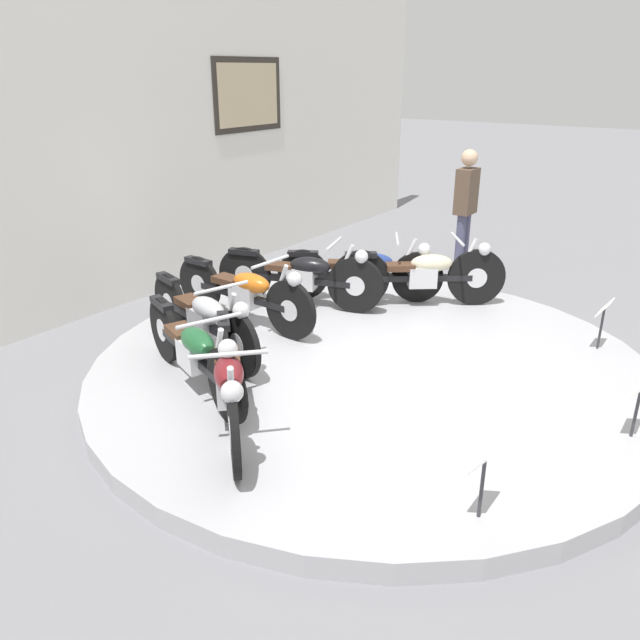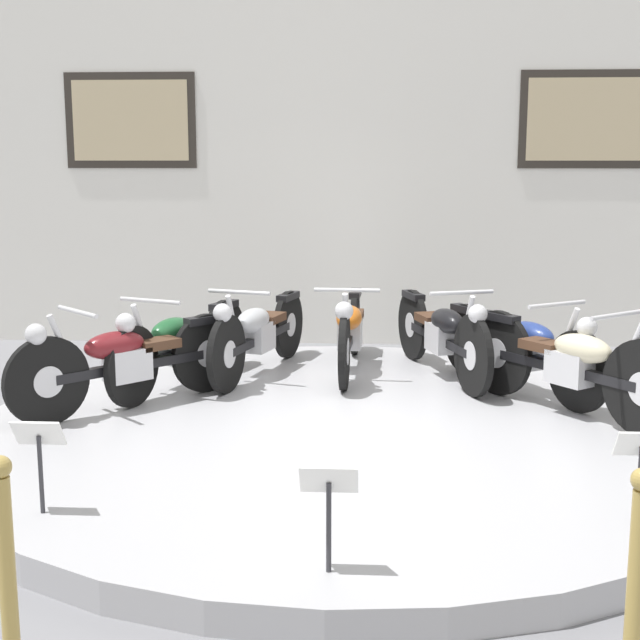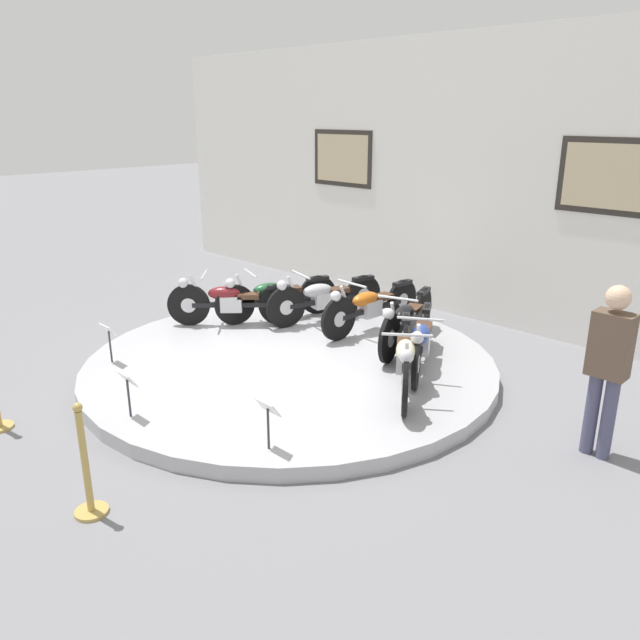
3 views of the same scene
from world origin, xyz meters
name	(u,v)px [view 2 (image 2 of 3)]	position (x,y,z in m)	size (l,w,h in m)	color
ground_plane	(344,446)	(0.00, 0.00, 0.00)	(60.00, 60.00, 0.00)	slate
display_platform	(344,435)	(0.00, 0.00, 0.08)	(5.27, 5.27, 0.17)	#ADADB2
back_wall	(356,141)	(0.00, 3.65, 2.19)	(14.00, 0.22, 4.37)	white
motorcycle_maroon	(127,358)	(-1.62, 0.30, 0.55)	(1.42, 1.46, 0.79)	black
motorcycle_green	(179,342)	(-1.37, 0.94, 0.54)	(0.79, 1.85, 0.78)	black
motorcycle_silver	(258,331)	(-0.79, 1.41, 0.55)	(0.68, 1.91, 0.79)	black
motorcycle_orange	(350,329)	(0.00, 1.58, 0.55)	(0.54, 1.98, 0.79)	black
motorcycle_black	(442,332)	(0.79, 1.41, 0.56)	(0.72, 1.92, 0.80)	black
motorcycle_blue	(522,346)	(1.38, 0.94, 0.54)	(1.05, 1.71, 0.78)	black
motorcycle_cream	(570,362)	(1.62, 0.30, 0.57)	(1.27, 1.64, 0.81)	black
info_placard_front_left	(39,446)	(-1.53, -1.69, 0.53)	(0.26, 0.11, 0.51)	#333338
info_placard_front_centre	(329,494)	(0.00, -2.29, 0.53)	(0.26, 0.11, 0.51)	#333338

